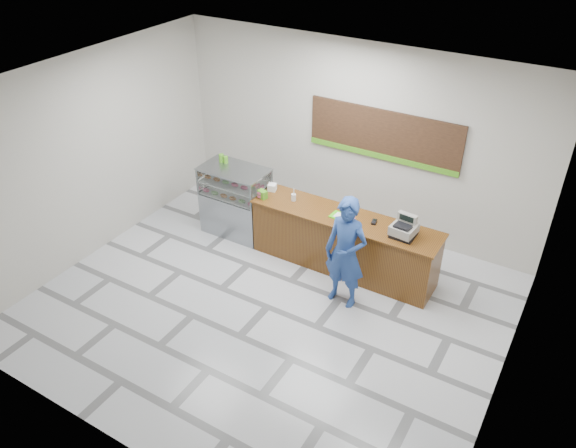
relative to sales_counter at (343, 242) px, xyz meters
The scene contains 16 objects.
floor 1.72m from the sales_counter, 109.54° to the right, with size 7.00×7.00×0.00m, color silver.
back_wall 1.98m from the sales_counter, 110.77° to the left, with size 7.00×7.00×0.00m, color beige.
ceiling 3.41m from the sales_counter, 109.54° to the right, with size 7.00×7.00×0.00m, color silver.
sales_counter is the anchor object (origin of this frame).
display_case 2.23m from the sales_counter, behind, with size 1.22×0.72×1.33m.
menu_board 2.00m from the sales_counter, 90.00° to the left, with size 2.80×0.06×0.90m.
cash_register 1.21m from the sales_counter, ahead, with size 0.40×0.41×0.34m.
card_terminal 0.72m from the sales_counter, ahead, with size 0.07×0.14×0.04m, color black.
serving_tray 0.53m from the sales_counter, 142.16° to the right, with size 0.35×0.27×0.02m.
napkin_box 1.61m from the sales_counter, behind, with size 0.14×0.14×0.12m, color white.
straw_cup 1.15m from the sales_counter, behind, with size 0.08×0.08×0.13m, color silver.
promo_box 1.62m from the sales_counter, behind, with size 0.16×0.11×0.14m, color #4C991E.
donut_decal 0.52m from the sales_counter, ahead, with size 0.18×0.18×0.00m, color #E35583.
green_cup_left 2.72m from the sales_counter, behind, with size 0.09×0.09×0.15m, color #4C991E.
green_cup_right 2.63m from the sales_counter, behind, with size 0.08×0.08×0.13m, color #4C991E.
customer 0.98m from the sales_counter, 63.01° to the right, with size 0.68×0.45×1.87m, color navy.
Camera 1 is at (3.74, -5.64, 5.91)m, focal length 35.00 mm.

